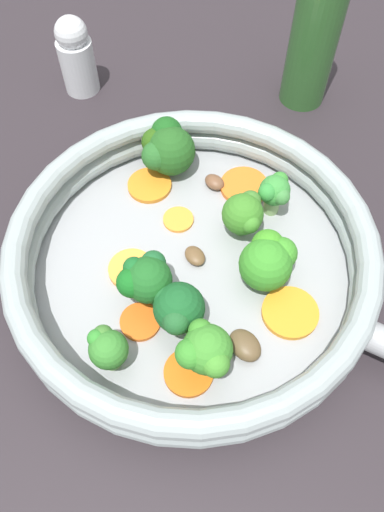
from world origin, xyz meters
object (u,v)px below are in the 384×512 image
(broccoli_floret_1, at_px, (177,309))
(broccoli_floret_4, at_px, (205,351))
(oil_bottle, at_px, (317,27))
(skillet, at_px, (192,269))
(carrot_slice_3, at_px, (150,185))
(broccoli_floret_7, at_px, (107,348))
(broccoli_floret_0, at_px, (275,192))
(carrot_slice_2, at_px, (140,322))
(broccoli_floret_2, at_px, (244,214))
(carrot_slice_0, at_px, (189,373))
(broccoli_floret_6, at_px, (145,278))
(carrot_slice_6, at_px, (244,186))
(mushroom_piece_1, at_px, (245,345))
(broccoli_floret_5, at_px, (167,148))
(carrot_slice_5, at_px, (290,313))
(mushroom_piece_0, at_px, (215,182))
(carrot_slice_4, at_px, (178,220))
(mushroom_piece_2, at_px, (194,255))
(salt_shaker, at_px, (76,56))
(carrot_slice_1, at_px, (131,269))

(broccoli_floret_1, bearing_deg, broccoli_floret_4, -128.77)
(broccoli_floret_1, bearing_deg, oil_bottle, -4.81)
(broccoli_floret_4, bearing_deg, skillet, 26.36)
(carrot_slice_3, relative_size, broccoli_floret_7, 1.04)
(broccoli_floret_0, bearing_deg, broccoli_floret_7, 157.46)
(carrot_slice_2, relative_size, broccoli_floret_2, 0.75)
(carrot_slice_0, height_order, broccoli_floret_7, broccoli_floret_7)
(broccoli_floret_6, distance_m, broccoli_floret_7, 0.06)
(carrot_slice_6, relative_size, mushroom_piece_1, 1.58)
(carrot_slice_2, bearing_deg, carrot_slice_3, 19.94)
(broccoli_floret_5, bearing_deg, broccoli_floret_0, -98.51)
(skillet, height_order, mushroom_piece_1, mushroom_piece_1)
(carrot_slice_0, height_order, broccoli_floret_0, broccoli_floret_0)
(broccoli_floret_1, height_order, mushroom_piece_1, broccoli_floret_1)
(carrot_slice_5, xyz_separation_m, broccoli_floret_5, (0.11, 0.15, 0.03))
(broccoli_floret_7, distance_m, mushroom_piece_0, 0.20)
(carrot_slice_2, relative_size, broccoli_floret_4, 0.67)
(broccoli_floret_0, relative_size, broccoli_floret_1, 0.89)
(mushroom_piece_0, bearing_deg, broccoli_floret_5, 82.97)
(carrot_slice_4, distance_m, broccoli_floret_4, 0.14)
(mushroom_piece_1, bearing_deg, broccoli_floret_5, 39.21)
(carrot_slice_4, distance_m, mushroom_piece_1, 0.14)
(broccoli_floret_0, distance_m, mushroom_piece_1, 0.14)
(carrot_slice_5, height_order, carrot_slice_6, same)
(carrot_slice_3, height_order, broccoli_floret_4, broccoli_floret_4)
(broccoli_floret_5, height_order, mushroom_piece_2, broccoli_floret_5)
(skillet, xyz_separation_m, broccoli_floret_4, (-0.08, -0.04, 0.04))
(broccoli_floret_6, relative_size, mushroom_piece_2, 2.38)
(broccoli_floret_7, relative_size, salt_shaker, 0.46)
(oil_bottle, bearing_deg, broccoli_floret_4, -179.15)
(carrot_slice_2, height_order, carrot_slice_4, same)
(broccoli_floret_5, distance_m, mushroom_piece_2, 0.11)
(skillet, height_order, mushroom_piece_2, mushroom_piece_2)
(carrot_slice_2, relative_size, mushroom_piece_2, 1.56)
(mushroom_piece_1, bearing_deg, carrot_slice_3, 46.66)
(skillet, height_order, broccoli_floret_6, broccoli_floret_6)
(skillet, height_order, carrot_slice_3, carrot_slice_3)
(skillet, bearing_deg, carrot_slice_1, 116.75)
(carrot_slice_0, height_order, carrot_slice_6, same)
(mushroom_piece_2, bearing_deg, broccoli_floret_1, -171.33)
(broccoli_floret_2, height_order, oil_bottle, oil_bottle)
(broccoli_floret_0, xyz_separation_m, mushroom_piece_1, (-0.14, -0.02, -0.02))
(salt_shaker, bearing_deg, broccoli_floret_7, -148.88)
(carrot_slice_6, bearing_deg, broccoli_floret_6, 164.27)
(carrot_slice_4, distance_m, broccoli_floret_2, 0.06)
(broccoli_floret_4, relative_size, salt_shaker, 0.57)
(carrot_slice_0, bearing_deg, broccoli_floret_0, -5.52)
(carrot_slice_4, xyz_separation_m, broccoli_floret_1, (-0.10, -0.04, 0.03))
(carrot_slice_0, distance_m, broccoli_floret_7, 0.07)
(mushroom_piece_0, xyz_separation_m, oil_bottle, (0.17, -0.05, 0.07))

